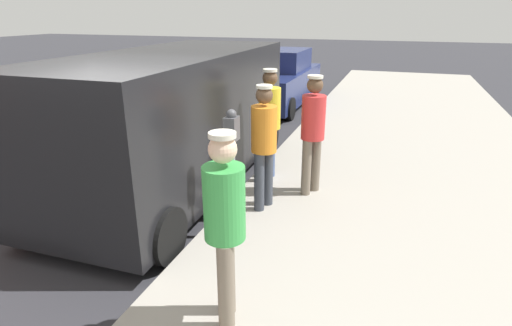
% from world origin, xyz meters
% --- Properties ---
extents(ground_plane, '(80.00, 80.00, 0.00)m').
position_xyz_m(ground_plane, '(0.00, 0.00, 0.00)').
color(ground_plane, '#2D2D33').
extents(sidewalk_slab, '(5.00, 32.00, 0.15)m').
position_xyz_m(sidewalk_slab, '(3.50, 0.00, 0.07)').
color(sidewalk_slab, '#9E998E').
rests_on(sidewalk_slab, ground).
extents(parking_meter_near, '(0.14, 0.18, 1.52)m').
position_xyz_m(parking_meter_near, '(1.35, 0.41, 1.18)').
color(parking_meter_near, gray).
rests_on(parking_meter_near, sidewalk_slab).
extents(pedestrian_in_red, '(0.34, 0.34, 1.75)m').
position_xyz_m(pedestrian_in_red, '(2.04, 1.79, 1.16)').
color(pedestrian_in_red, '#726656').
rests_on(pedestrian_in_red, sidewalk_slab).
extents(pedestrian_in_yellow, '(0.34, 0.36, 1.76)m').
position_xyz_m(pedestrian_in_yellow, '(1.29, 2.10, 1.17)').
color(pedestrian_in_yellow, '#4C608C').
rests_on(pedestrian_in_yellow, sidewalk_slab).
extents(pedestrian_in_orange, '(0.34, 0.35, 1.70)m').
position_xyz_m(pedestrian_in_orange, '(1.53, 1.08, 1.12)').
color(pedestrian_in_orange, '#383D47').
rests_on(pedestrian_in_orange, sidewalk_slab).
extents(pedestrian_in_green, '(0.34, 0.35, 1.72)m').
position_xyz_m(pedestrian_in_green, '(1.92, -1.16, 1.14)').
color(pedestrian_in_green, '#726656').
rests_on(pedestrian_in_green, sidewalk_slab).
extents(parked_van, '(2.17, 5.22, 2.15)m').
position_xyz_m(parked_van, '(-0.15, 1.67, 1.15)').
color(parked_van, black).
rests_on(parked_van, ground).
extents(parked_sedan_ahead, '(1.96, 4.41, 1.65)m').
position_xyz_m(parked_sedan_ahead, '(-0.38, 8.23, 0.75)').
color(parked_sedan_ahead, navy).
rests_on(parked_sedan_ahead, ground).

